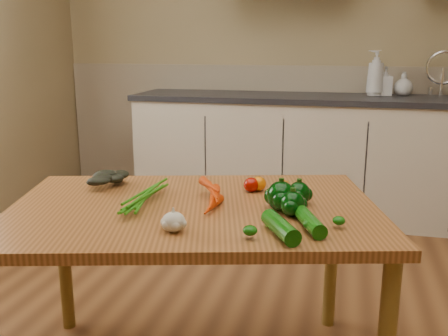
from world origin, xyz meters
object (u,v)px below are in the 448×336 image
leafy_greens (107,176)px  garlic_bulb (174,222)px  pepper_c (292,204)px  table (194,226)px  pepper_b (299,193)px  zucchini_b (280,227)px  pepper_a (281,196)px  tomato_c (283,188)px  zucchini_a (310,222)px  soap_bottle_a (376,73)px  tomato_b (258,184)px  soap_bottle_b (385,81)px  tomato_a (251,185)px  soap_bottle_c (404,84)px  carrot_bunch (191,195)px

leafy_greens → garlic_bulb: bearing=-43.8°
leafy_greens → pepper_c: size_ratio=2.20×
table → garlic_bulb: garlic_bulb is taller
pepper_b → zucchini_b: (-0.02, -0.32, -0.01)m
pepper_a → tomato_c: (-0.02, 0.18, -0.02)m
zucchini_a → zucchini_b: bearing=-138.1°
table → zucchini_b: zucchini_b is taller
soap_bottle_a → zucchini_b: bearing=-27.7°
tomato_b → zucchini_b: size_ratio=0.32×
table → tomato_b: (0.19, 0.24, 0.11)m
soap_bottle_b → tomato_c: 2.06m
pepper_a → tomato_a: (-0.14, 0.20, -0.02)m
leafy_greens → tomato_b: 0.61m
table → zucchini_a: bearing=-33.8°
leafy_greens → zucchini_a: 0.88m
zucchini_b → pepper_b: bearing=85.7°
table → pepper_b: bearing=0.2°
pepper_a → pepper_c: bearing=-48.8°
table → soap_bottle_c: (0.90, 2.21, 0.36)m
carrot_bunch → soap_bottle_b: bearing=55.3°
soap_bottle_c → leafy_greens: bearing=-93.8°
soap_bottle_a → soap_bottle_c: bearing=85.7°
zucchini_b → soap_bottle_a: bearing=81.4°
carrot_bunch → pepper_b: 0.38m
soap_bottle_c → tomato_b: 2.12m
soap_bottle_a → soap_bottle_c: soap_bottle_a is taller
table → tomato_a: size_ratio=24.09×
pepper_b → zucchini_a: 0.25m
pepper_c → zucchini_a: pepper_c is taller
soap_bottle_c → soap_bottle_b: bearing=-137.9°
soap_bottle_a → pepper_c: size_ratio=3.80×
table → garlic_bulb: bearing=-101.2°
tomato_a → leafy_greens: bearing=-172.9°
table → leafy_greens: (-0.41, 0.15, 0.12)m
pepper_c → zucchini_b: (-0.01, -0.19, -0.02)m
zucchini_b → tomato_c: bearing=96.2°
soap_bottle_b → pepper_b: (-0.41, -2.08, -0.26)m
pepper_c → tomato_a: 0.31m
garlic_bulb → zucchini_a: (0.41, 0.12, -0.01)m
pepper_a → tomato_b: pepper_a is taller
pepper_a → pepper_c: size_ratio=1.19×
pepper_c → tomato_c: bearing=104.6°
pepper_b → tomato_c: 0.12m
soap_bottle_a → carrot_bunch: soap_bottle_a is taller
soap_bottle_c → tomato_b: soap_bottle_c is taller
soap_bottle_b → tomato_a: soap_bottle_b is taller
tomato_b → leafy_greens: bearing=-171.4°
soap_bottle_a → tomato_b: (-0.51, -1.92, -0.33)m
tomato_b → zucchini_b: bearing=-72.1°
soap_bottle_c → pepper_a: 2.28m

